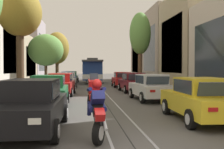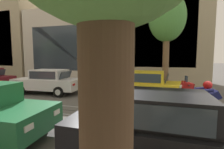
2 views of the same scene
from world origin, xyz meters
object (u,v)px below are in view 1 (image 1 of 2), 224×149
parked_car_silver_fourth_left (66,80)px  street_tree_kerb_left_fourth (57,48)px  parked_car_red_mid_left (60,84)px  parked_car_red_fourth_right (122,79)px  street_tree_kerb_left_second (20,14)px  cable_car_trolley (92,71)px  parked_car_green_second_left (49,91)px  motorcycle_with_rider (96,105)px  street_tree_kerb_left_mid (46,50)px  parked_car_blue_fifth_left (68,78)px  street_tree_kerb_right_second (140,35)px  parked_car_black_near_left (31,105)px  parked_car_yellow_near_right (201,99)px  parked_car_white_second_right (151,87)px  parked_car_maroon_mid_right (133,82)px  parked_car_green_sixth_left (71,77)px

parked_car_silver_fourth_left → street_tree_kerb_left_fourth: street_tree_kerb_left_fourth is taller
parked_car_red_mid_left → parked_car_red_fourth_right: same height
parked_car_red_fourth_right → street_tree_kerb_left_second: 12.95m
parked_car_red_fourth_right → cable_car_trolley: size_ratio=0.48×
parked_car_green_second_left → street_tree_kerb_left_fourth: bearing=94.6°
parked_car_green_second_left → motorcycle_with_rider: 6.64m
street_tree_kerb_left_mid → cable_car_trolley: bearing=50.3°
parked_car_blue_fifth_left → parked_car_silver_fourth_left: bearing=-88.7°
parked_car_silver_fourth_left → street_tree_kerb_right_second: 9.76m
parked_car_silver_fourth_left → parked_car_black_near_left: bearing=-89.9°
street_tree_kerb_right_second → street_tree_kerb_left_fourth: bearing=135.6°
street_tree_kerb_left_second → street_tree_kerb_left_mid: 10.46m
parked_car_black_near_left → motorcycle_with_rider: bearing=-31.1°
parked_car_blue_fifth_left → street_tree_kerb_left_fourth: 8.08m
parked_car_silver_fourth_left → street_tree_kerb_left_fourth: size_ratio=0.61×
parked_car_silver_fourth_left → street_tree_kerb_left_second: (-2.62, -7.04, 4.79)m
parked_car_silver_fourth_left → parked_car_red_fourth_right: (5.71, 1.64, 0.00)m
parked_car_blue_fifth_left → parked_car_red_fourth_right: bearing=-36.7°
street_tree_kerb_left_mid → cable_car_trolley: size_ratio=0.62×
street_tree_kerb_left_second → parked_car_green_second_left: bearing=-62.5°
parked_car_red_mid_left → parked_car_blue_fifth_left: size_ratio=1.01×
motorcycle_with_rider → parked_car_yellow_near_right: bearing=28.3°
parked_car_white_second_right → parked_car_maroon_mid_right: (0.03, 5.66, 0.00)m
street_tree_kerb_left_fourth → parked_car_blue_fifth_left: bearing=-73.7°
street_tree_kerb_left_second → parked_car_silver_fourth_left: bearing=69.6°
parked_car_silver_fourth_left → parked_car_blue_fifth_left: same height
parked_car_white_second_right → street_tree_kerb_right_second: street_tree_kerb_right_second is taller
parked_car_red_fourth_right → motorcycle_with_rider: (-3.75, -19.83, 0.13)m
parked_car_green_sixth_left → parked_car_white_second_right: same height
street_tree_kerb_right_second → parked_car_green_second_left: bearing=-118.6°
parked_car_green_sixth_left → parked_car_red_fourth_right: (5.74, -9.48, 0.00)m
parked_car_green_second_left → parked_car_red_mid_left: 5.71m
parked_car_yellow_near_right → cable_car_trolley: size_ratio=0.48×
parked_car_maroon_mid_right → parked_car_green_sixth_left: bearing=110.5°
parked_car_blue_fifth_left → parked_car_green_sixth_left: same height
parked_car_blue_fifth_left → street_tree_kerb_left_second: street_tree_kerb_left_second is taller
cable_car_trolley → parked_car_red_fourth_right: bearing=-70.1°
parked_car_silver_fourth_left → parked_car_yellow_near_right: (5.90, -16.07, 0.00)m
parked_car_yellow_near_right → parked_car_red_fourth_right: (-0.19, 17.71, 0.00)m
parked_car_maroon_mid_right → street_tree_kerb_right_second: size_ratio=0.54×
street_tree_kerb_left_second → parked_car_yellow_near_right: bearing=-46.7°
parked_car_black_near_left → street_tree_kerb_right_second: 21.96m
parked_car_blue_fifth_left → parked_car_green_sixth_left: (0.11, 5.12, 0.00)m
parked_car_red_fourth_right → street_tree_kerb_left_fourth: size_ratio=0.61×
parked_car_silver_fourth_left → motorcycle_with_rider: 18.29m
motorcycle_with_rider → parked_car_green_sixth_left: bearing=93.9°
parked_car_maroon_mid_right → street_tree_kerb_left_fourth: (-7.83, 16.94, 4.09)m
street_tree_kerb_right_second → parked_car_red_mid_left: bearing=-131.3°
parked_car_yellow_near_right → cable_car_trolley: bearing=96.8°
parked_car_yellow_near_right → street_tree_kerb_right_second: bearing=83.9°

